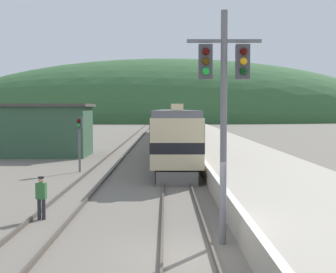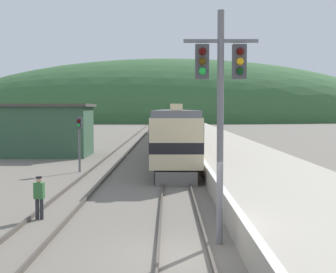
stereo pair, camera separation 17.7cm
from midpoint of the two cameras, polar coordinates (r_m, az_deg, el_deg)
ground_plane at (r=13.29m, az=2.05°, el=-14.49°), size 500.00×500.00×0.00m
track_main at (r=82.74m, az=0.05°, el=0.60°), size 1.52×180.00×0.16m
track_siding at (r=82.85m, az=-3.27°, el=0.60°), size 1.52×180.00×0.16m
platform at (r=62.96m, az=4.42°, el=0.10°), size 6.20×140.00×1.01m
distant_hills at (r=160.84m, az=-0.13°, el=1.92°), size 158.28×71.22×41.98m
station_shed at (r=42.07m, az=-15.62°, el=0.79°), size 9.12×5.67×4.52m
express_train_lead_car at (r=33.80m, az=0.58°, el=0.16°), size 2.92×19.30×4.35m
carriage_second at (r=54.30m, az=0.24°, el=1.36°), size 2.91×19.51×3.99m
carriage_third at (r=74.68m, az=0.09°, el=1.91°), size 2.91×19.51×3.99m
signal_mast_main at (r=13.99m, az=6.46°, el=5.33°), size 2.20×0.42×6.98m
signal_post_siding at (r=30.64m, az=-10.93°, el=0.50°), size 0.36×0.42×3.58m
track_worker at (r=17.97m, az=-15.47°, el=-6.94°), size 0.39×0.27×1.60m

